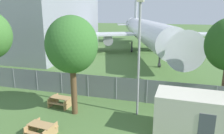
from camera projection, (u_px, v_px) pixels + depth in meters
hangar_building at (23, 10)px, 37.95m from camera, size 20.45×19.77×16.57m
perimeter_fence at (116, 88)px, 18.21m from camera, size 56.07×0.07×1.98m
airplane at (146, 32)px, 37.72m from camera, size 30.17×37.51×11.43m
portable_cabin at (193, 115)px, 13.01m from camera, size 4.47×2.44×2.56m
picnic_bench_near_cabin at (61, 101)px, 17.05m from camera, size 1.74×1.53×0.76m
picnic_bench_open_grass at (41, 129)px, 13.01m from camera, size 1.67×1.55×0.76m
tree_behind_benches at (72, 45)px, 14.73m from camera, size 3.56×3.56×7.03m
light_mast at (139, 46)px, 14.58m from camera, size 0.44×0.44×8.19m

